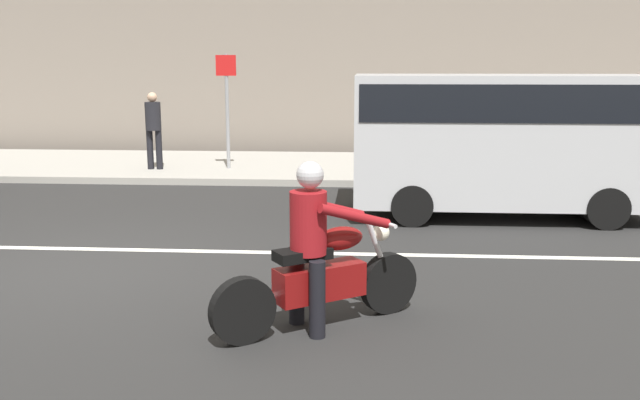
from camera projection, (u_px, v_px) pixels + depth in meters
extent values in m
plane|color=#242424|center=(84.00, 269.00, 8.37)|extent=(80.00, 80.00, 0.00)
cube|color=#99968E|center=(221.00, 166.00, 16.18)|extent=(40.00, 4.40, 0.14)
cube|color=silver|center=(49.00, 248.00, 9.31)|extent=(18.00, 0.14, 0.01)
cylinder|color=black|center=(388.00, 283.00, 6.88)|extent=(0.57, 0.44, 0.61)
cylinder|color=black|center=(243.00, 311.00, 6.12)|extent=(0.57, 0.44, 0.61)
cylinder|color=silver|center=(379.00, 252.00, 6.76)|extent=(0.31, 0.24, 0.74)
cube|color=maroon|center=(320.00, 282.00, 6.47)|extent=(0.87, 0.71, 0.32)
ellipsoid|color=maroon|center=(340.00, 238.00, 6.50)|extent=(0.53, 0.47, 0.22)
cube|color=black|center=(303.00, 254.00, 6.33)|extent=(0.57, 0.49, 0.10)
cylinder|color=silver|center=(374.00, 219.00, 6.66)|extent=(0.42, 0.60, 0.04)
sphere|color=silver|center=(381.00, 232.00, 6.73)|extent=(0.17, 0.17, 0.17)
cylinder|color=silver|center=(283.00, 294.00, 6.48)|extent=(0.62, 0.45, 0.07)
cylinder|color=black|center=(317.00, 299.00, 6.25)|extent=(0.21, 0.21, 0.72)
cylinder|color=black|center=(297.00, 287.00, 6.59)|extent=(0.21, 0.21, 0.72)
cylinder|color=maroon|center=(308.00, 223.00, 6.30)|extent=(0.47, 0.47, 0.58)
cylinder|color=maroon|center=(355.00, 216.00, 6.27)|extent=(0.68, 0.49, 0.31)
cylinder|color=maroon|center=(330.00, 208.00, 6.65)|extent=(0.68, 0.49, 0.31)
sphere|color=tan|center=(310.00, 178.00, 6.23)|extent=(0.20, 0.20, 0.20)
sphere|color=#B7B7BC|center=(310.00, 175.00, 6.22)|extent=(0.25, 0.25, 0.25)
cube|color=#B2B5BA|center=(501.00, 139.00, 11.10)|extent=(4.67, 1.90, 2.02)
cube|color=black|center=(503.00, 100.00, 10.98)|extent=(4.53, 1.93, 0.56)
cylinder|color=black|center=(589.00, 197.00, 11.18)|extent=(0.64, 1.96, 0.64)
cylinder|color=black|center=(409.00, 195.00, 11.38)|extent=(0.64, 1.96, 0.64)
cylinder|color=gray|center=(227.00, 112.00, 15.17)|extent=(0.08, 0.08, 2.50)
cube|color=red|center=(226.00, 65.00, 14.94)|extent=(0.44, 0.03, 0.44)
cylinder|color=black|center=(150.00, 150.00, 15.20)|extent=(0.14, 0.14, 0.86)
cylinder|color=black|center=(159.00, 150.00, 15.19)|extent=(0.14, 0.14, 0.86)
cylinder|color=black|center=(153.00, 116.00, 15.05)|extent=(0.34, 0.34, 0.61)
sphere|color=tan|center=(152.00, 97.00, 14.97)|extent=(0.21, 0.21, 0.21)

